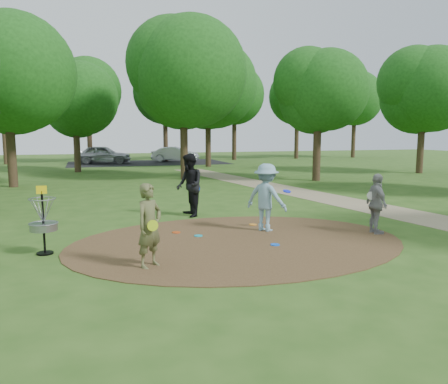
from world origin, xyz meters
name	(u,v)px	position (x,y,z in m)	size (l,w,h in m)	color
ground	(239,242)	(0.00, 0.00, 0.00)	(100.00, 100.00, 0.00)	#2D5119
dirt_clearing	(239,242)	(0.00, 0.00, 0.01)	(8.40, 8.40, 0.02)	#47301C
footpath	(400,213)	(6.50, 2.00, 0.01)	(2.00, 40.00, 0.01)	#8C7A5B
parking_lot	(148,163)	(2.00, 30.00, 0.00)	(14.00, 8.00, 0.01)	black
player_observer_with_disc	(149,226)	(-2.40, -1.39, 0.85)	(0.74, 0.70, 1.70)	brown
player_throwing_with_disc	(266,198)	(1.13, 0.94, 0.93)	(1.38, 1.38, 1.86)	#7CA5B9
player_walking_with_disc	(189,185)	(-0.38, 3.68, 1.02)	(0.83, 1.04, 2.04)	black
player_waiting_with_disc	(376,204)	(3.78, -0.30, 0.81)	(0.54, 1.00, 1.63)	gray
disc_ground_cyan	(198,236)	(-0.82, 0.84, 0.03)	(0.22, 0.22, 0.02)	#18A9C1
disc_ground_blue	(275,245)	(0.70, -0.62, 0.03)	(0.22, 0.22, 0.02)	blue
disc_ground_red	(176,232)	(-1.29, 1.40, 0.03)	(0.22, 0.22, 0.02)	#CB4414
car_left	(103,155)	(-1.94, 29.94, 0.81)	(1.92, 4.76, 1.62)	#9C9DA3
car_right	(175,154)	(4.62, 30.50, 0.71)	(1.50, 4.31, 1.42)	#B3B5BB
disc_ground_orange	(253,224)	(1.06, 1.71, 0.03)	(0.22, 0.22, 0.02)	orange
disc_golf_basket	(43,216)	(-4.50, 0.30, 0.87)	(0.63, 0.63, 1.54)	black
tree_ring	(208,77)	(2.13, 10.25, 5.30)	(37.23, 45.95, 9.70)	#332316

